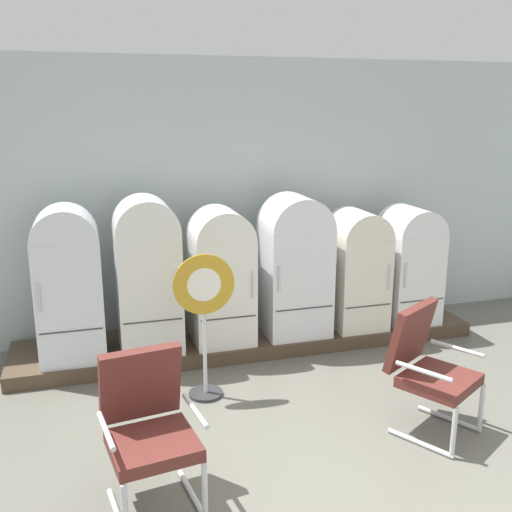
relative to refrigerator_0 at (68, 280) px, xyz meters
The scene contains 11 objects.
back_wall 2.13m from the refrigerator_0, 22.07° to the left, with size 11.76×0.12×3.16m.
display_plinth 2.10m from the refrigerator_0, ahead, with size 5.12×0.95×0.15m, color #493A2A.
refrigerator_0 is the anchor object (origin of this frame).
refrigerator_1 0.78m from the refrigerator_0, ahead, with size 0.63×0.66×1.61m.
refrigerator_2 1.55m from the refrigerator_0, ahead, with size 0.63×0.67×1.46m.
refrigerator_3 2.38m from the refrigerator_0, ahead, with size 0.70×0.67×1.55m.
refrigerator_4 3.14m from the refrigerator_0, ahead, with size 0.59×0.69×1.35m.
refrigerator_5 3.81m from the refrigerator_0, ahead, with size 0.59×0.69×1.36m.
armchair_left 2.34m from the refrigerator_0, 76.95° to the right, with size 0.69×0.73×1.07m.
armchair_right 3.47m from the refrigerator_0, 34.91° to the right, with size 0.82×0.85×1.07m.
sign_stand 1.51m from the refrigerator_0, 37.70° to the right, with size 0.56×0.32×1.38m.
Camera 1 is at (-1.66, -2.93, 2.65)m, focal length 41.08 mm.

